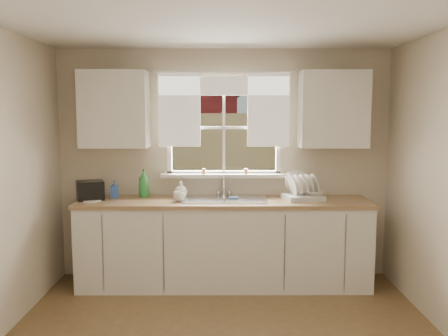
{
  "coord_description": "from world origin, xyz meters",
  "views": [
    {
      "loc": [
        -0.02,
        -3.18,
        1.82
      ],
      "look_at": [
        0.0,
        1.65,
        1.25
      ],
      "focal_mm": 38.0,
      "sensor_mm": 36.0,
      "label": 1
    }
  ],
  "objects_px": {
    "cup": "(179,197)",
    "soap_bottle_a": "(144,183)",
    "black_appliance": "(90,190)",
    "dish_rack": "(303,191)"
  },
  "relations": [
    {
      "from": "dish_rack",
      "to": "soap_bottle_a",
      "type": "relative_size",
      "value": 1.47
    },
    {
      "from": "black_appliance",
      "to": "cup",
      "type": "bearing_deg",
      "value": -27.08
    },
    {
      "from": "cup",
      "to": "soap_bottle_a",
      "type": "bearing_deg",
      "value": 129.52
    },
    {
      "from": "dish_rack",
      "to": "soap_bottle_a",
      "type": "bearing_deg",
      "value": 175.32
    },
    {
      "from": "dish_rack",
      "to": "cup",
      "type": "distance_m",
      "value": 1.29
    },
    {
      "from": "soap_bottle_a",
      "to": "dish_rack",
      "type": "bearing_deg",
      "value": -22.49
    },
    {
      "from": "soap_bottle_a",
      "to": "cup",
      "type": "height_order",
      "value": "soap_bottle_a"
    },
    {
      "from": "soap_bottle_a",
      "to": "cup",
      "type": "xyz_separation_m",
      "value": [
        0.4,
        -0.24,
        -0.1
      ]
    },
    {
      "from": "soap_bottle_a",
      "to": "black_appliance",
      "type": "xyz_separation_m",
      "value": [
        -0.54,
        -0.14,
        -0.05
      ]
    },
    {
      "from": "dish_rack",
      "to": "cup",
      "type": "height_order",
      "value": "dish_rack"
    }
  ]
}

